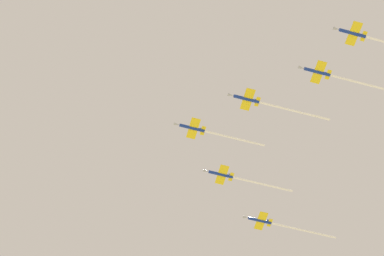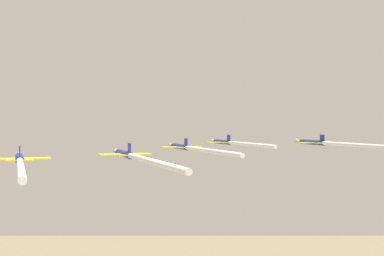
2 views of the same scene
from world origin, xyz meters
name	(u,v)px [view 1 (image 1 of 2)]	position (x,y,z in m)	size (l,w,h in m)	color
jet_lead	(209,132)	(9.62, 11.81, 216.99)	(34.59, 12.12, 2.53)	navy
jet_port_inner	(267,104)	(30.86, 0.07, 216.72)	(38.38, 13.11, 2.53)	navy
jet_starboard_inner	(238,178)	(21.22, 32.17, 217.25)	(35.46, 12.34, 2.53)	navy
jet_port_outer	(340,78)	(56.23, -10.57, 216.71)	(39.66, 13.45, 2.53)	navy
jet_starboard_outer	(279,225)	(38.80, 54.11, 217.26)	(38.65, 13.18, 2.53)	navy
jet_center_rear	(372,38)	(65.87, -25.36, 216.79)	(36.33, 12.57, 2.53)	navy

